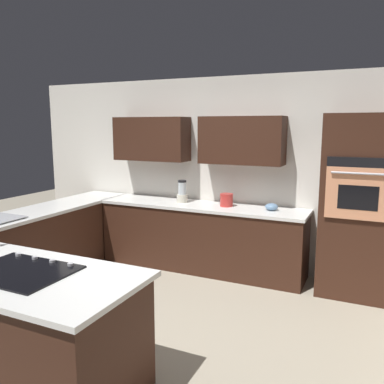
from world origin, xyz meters
The scene contains 13 objects.
ground_plane centered at (0.00, 0.00, 0.00)m, with size 14.00×14.00×0.00m, color #9E937F.
wall_back centered at (0.06, -2.05, 1.40)m, with size 6.00×0.44×2.60m.
lower_cabinets_back centered at (0.10, -1.72, 0.43)m, with size 2.80×0.60×0.86m, color #381E14.
countertop_back centered at (0.10, -1.72, 0.88)m, with size 2.84×0.64×0.04m, color silver.
lower_cabinets_side centered at (1.82, -0.55, 0.43)m, with size 0.60×2.90×0.86m, color #381E14.
countertop_side centered at (1.82, -0.55, 0.88)m, with size 0.64×2.94×0.04m, color silver.
island_base centered at (0.29, 1.12, 0.43)m, with size 1.75×0.85×0.86m, color #381E14.
island_top centered at (0.29, 1.12, 0.88)m, with size 1.83×0.93×0.04m, color silver.
wall_oven centered at (-1.85, -1.72, 1.04)m, with size 0.80×0.66×2.08m.
cooktop centered at (0.29, 1.12, 0.91)m, with size 0.76×0.56×0.03m.
blender centered at (0.40, -1.75, 1.03)m, with size 0.15×0.15×0.31m.
mixing_bowl centered at (-0.85, -1.75, 0.94)m, with size 0.16×0.16×0.09m, color #668CB2.
kettle centered at (-0.25, -1.75, 0.98)m, with size 0.17×0.17×0.17m, color red.
Camera 1 is at (-2.00, 3.08, 1.95)m, focal length 37.17 mm.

